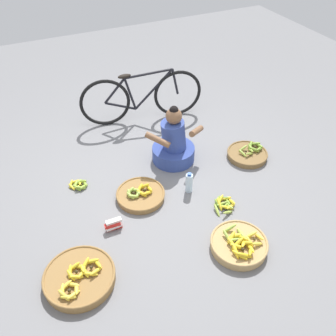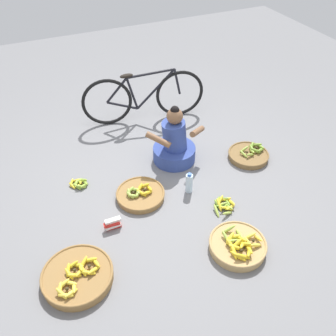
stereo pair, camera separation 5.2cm
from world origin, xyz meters
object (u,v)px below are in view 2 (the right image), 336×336
at_px(water_bottle, 189,183).
at_px(loose_bananas_back_left, 79,184).
at_px(banana_basket_near_bicycle, 140,194).
at_px(banana_basket_mid_right, 249,155).
at_px(banana_basket_mid_left, 238,245).
at_px(packet_carton_stack, 113,224).
at_px(banana_basket_front_left, 77,276).
at_px(loose_bananas_back_right, 224,205).
at_px(bicycle_leaning, 144,97).
at_px(vendor_woman_front, 174,144).

bearing_deg(water_bottle, loose_bananas_back_left, 151.82).
relative_size(banana_basket_near_bicycle, banana_basket_mid_right, 1.07).
relative_size(banana_basket_mid_left, packet_carton_stack, 3.05).
bearing_deg(banana_basket_mid_right, loose_bananas_back_left, 170.20).
relative_size(banana_basket_near_bicycle, loose_bananas_back_left, 2.33).
bearing_deg(banana_basket_front_left, loose_bananas_back_right, 8.40).
height_order(banana_basket_mid_left, banana_basket_mid_right, banana_basket_mid_left).
distance_m(bicycle_leaning, packet_carton_stack, 2.06).
bearing_deg(banana_basket_mid_left, banana_basket_front_left, 168.78).
bearing_deg(loose_bananas_back_left, banana_basket_mid_left, -51.90).
xyz_separation_m(banana_basket_mid_right, loose_bananas_back_left, (-2.06, 0.36, -0.02)).
bearing_deg(loose_bananas_back_right, water_bottle, 122.45).
height_order(vendor_woman_front, banana_basket_mid_right, vendor_woman_front).
bearing_deg(bicycle_leaning, loose_bananas_back_left, -140.04).
distance_m(banana_basket_mid_left, packet_carton_stack, 1.25).
distance_m(banana_basket_mid_left, water_bottle, 0.91).
bearing_deg(vendor_woman_front, water_bottle, -98.63).
bearing_deg(banana_basket_mid_right, packet_carton_stack, -167.85).
distance_m(vendor_woman_front, banana_basket_front_left, 1.92).
relative_size(banana_basket_front_left, banana_basket_near_bicycle, 1.18).
relative_size(banana_basket_front_left, water_bottle, 2.45).
bearing_deg(banana_basket_mid_right, loose_bananas_back_right, -139.75).
relative_size(bicycle_leaning, water_bottle, 6.48).
relative_size(banana_basket_near_bicycle, packet_carton_stack, 2.98).
height_order(bicycle_leaning, packet_carton_stack, bicycle_leaning).
height_order(vendor_woman_front, banana_basket_near_bicycle, vendor_woman_front).
distance_m(banana_basket_mid_left, loose_bananas_back_right, 0.56).
bearing_deg(packet_carton_stack, bicycle_leaning, 59.74).
bearing_deg(banana_basket_near_bicycle, banana_basket_front_left, -139.51).
bearing_deg(vendor_woman_front, loose_bananas_back_left, 179.56).
bearing_deg(loose_bananas_back_right, banana_basket_near_bicycle, 146.86).
height_order(banana_basket_mid_left, banana_basket_front_left, banana_basket_mid_left).
bearing_deg(banana_basket_mid_right, bicycle_leaning, 122.69).
relative_size(banana_basket_near_bicycle, loose_bananas_back_right, 1.87).
relative_size(vendor_woman_front, banana_basket_front_left, 1.19).
height_order(loose_bananas_back_left, packet_carton_stack, packet_carton_stack).
distance_m(bicycle_leaning, banana_basket_front_left, 2.67).
bearing_deg(loose_bananas_back_left, banana_basket_mid_right, -9.80).
relative_size(banana_basket_mid_left, loose_bananas_back_left, 2.39).
height_order(banana_basket_mid_left, water_bottle, water_bottle).
height_order(loose_bananas_back_right, water_bottle, water_bottle).
height_order(vendor_woman_front, water_bottle, vendor_woman_front).
xyz_separation_m(banana_basket_mid_right, loose_bananas_back_right, (-0.72, -0.61, -0.01)).
distance_m(loose_bananas_back_left, water_bottle, 1.26).
bearing_deg(banana_basket_mid_left, packet_carton_stack, 144.06).
bearing_deg(banana_basket_front_left, water_bottle, 23.61).
xyz_separation_m(loose_bananas_back_left, packet_carton_stack, (0.16, -0.76, 0.03)).
bearing_deg(packet_carton_stack, banana_basket_mid_left, -35.94).
bearing_deg(loose_bananas_back_left, banana_basket_near_bicycle, -38.86).
xyz_separation_m(banana_basket_mid_left, loose_bananas_back_right, (0.17, 0.53, -0.03)).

